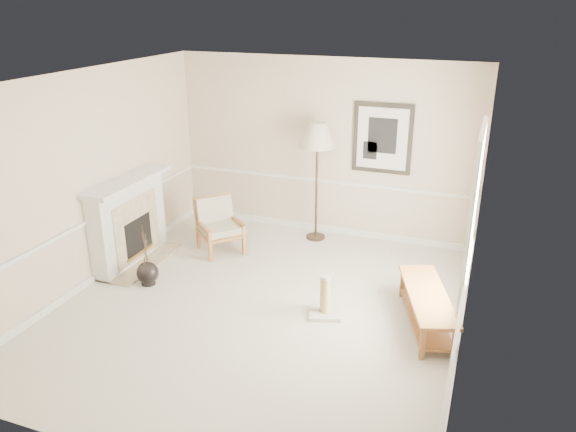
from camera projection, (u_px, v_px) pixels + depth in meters
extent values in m
plane|color=silver|center=(259.00, 308.00, 7.26)|extent=(5.50, 5.50, 0.00)
cube|color=beige|center=(324.00, 148.00, 9.13)|extent=(5.00, 0.04, 2.90)
cube|color=beige|center=(116.00, 317.00, 4.33)|extent=(5.00, 0.04, 2.90)
cube|color=beige|center=(86.00, 180.00, 7.54)|extent=(0.04, 5.50, 2.90)
cube|color=beige|center=(474.00, 231.00, 5.92)|extent=(0.04, 5.50, 2.90)
cube|color=white|center=(254.00, 80.00, 6.20)|extent=(5.00, 5.50, 0.04)
cube|color=white|center=(322.00, 228.00, 9.62)|extent=(4.95, 0.04, 0.10)
cube|color=white|center=(323.00, 181.00, 9.31)|extent=(4.95, 0.04, 0.05)
cube|color=white|center=(473.00, 213.00, 6.26)|extent=(0.03, 1.20, 1.80)
cube|color=white|center=(472.00, 213.00, 6.26)|extent=(0.05, 1.34, 1.94)
cube|color=black|center=(383.00, 138.00, 8.70)|extent=(0.92, 0.04, 1.10)
cube|color=white|center=(382.00, 139.00, 8.68)|extent=(0.78, 0.01, 0.96)
cube|color=black|center=(382.00, 136.00, 8.66)|extent=(0.45, 0.01, 0.55)
cube|color=white|center=(128.00, 223.00, 8.32)|extent=(0.28, 1.50, 1.25)
cube|color=white|center=(126.00, 181.00, 8.07)|extent=(0.46, 1.64, 0.06)
cube|color=#C6B28E|center=(137.00, 229.00, 8.30)|extent=(0.02, 1.05, 0.95)
cube|color=black|center=(139.00, 237.00, 8.35)|extent=(0.02, 0.62, 0.58)
cube|color=#AE8B3A|center=(140.00, 253.00, 8.44)|extent=(0.01, 0.66, 0.05)
cube|color=#C6B28E|center=(141.00, 261.00, 8.50)|extent=(0.60, 1.50, 0.03)
sphere|color=black|center=(148.00, 273.00, 7.80)|extent=(0.31, 0.31, 0.31)
cylinder|color=black|center=(148.00, 281.00, 7.84)|extent=(0.20, 0.20, 0.09)
cylinder|color=black|center=(145.00, 246.00, 7.65)|extent=(0.05, 0.13, 0.49)
cylinder|color=black|center=(145.00, 249.00, 7.66)|extent=(0.06, 0.16, 0.40)
cylinder|color=black|center=(145.00, 244.00, 7.63)|extent=(0.03, 0.07, 0.57)
cube|color=#A06933|center=(210.00, 251.00, 8.47)|extent=(0.08, 0.08, 0.34)
cube|color=#A06933|center=(198.00, 238.00, 8.93)|extent=(0.08, 0.08, 0.34)
cube|color=#A06933|center=(244.00, 244.00, 8.71)|extent=(0.08, 0.08, 0.34)
cube|color=#A06933|center=(231.00, 232.00, 9.17)|extent=(0.08, 0.08, 0.34)
cube|color=#A06933|center=(221.00, 233.00, 8.77)|extent=(0.88, 0.88, 0.04)
cube|color=#A06933|center=(213.00, 210.00, 8.90)|extent=(0.53, 0.56, 0.49)
cube|color=#A06933|center=(203.00, 227.00, 8.59)|extent=(0.50, 0.46, 0.04)
cube|color=#A06933|center=(237.00, 221.00, 8.83)|extent=(0.50, 0.46, 0.04)
cube|color=white|center=(220.00, 228.00, 8.74)|extent=(0.81, 0.81, 0.11)
cube|color=white|center=(215.00, 210.00, 8.85)|extent=(0.51, 0.54, 0.44)
cylinder|color=black|center=(316.00, 237.00, 9.35)|extent=(0.32, 0.32, 0.03)
cylinder|color=black|center=(317.00, 186.00, 9.02)|extent=(0.04, 0.04, 1.75)
cone|color=beige|center=(318.00, 135.00, 8.71)|extent=(0.70, 0.70, 0.38)
cube|color=#A06933|center=(428.00, 295.00, 6.74)|extent=(0.93, 1.59, 0.04)
cube|color=#A06933|center=(425.00, 317.00, 6.85)|extent=(0.83, 1.47, 0.03)
cube|color=#A06933|center=(423.00, 344.00, 6.17)|extent=(0.07, 0.07, 0.39)
cube|color=#A06933|center=(455.00, 344.00, 6.16)|extent=(0.07, 0.07, 0.39)
cube|color=#A06933|center=(402.00, 283.00, 7.47)|extent=(0.07, 0.07, 0.39)
cube|color=#A06933|center=(429.00, 284.00, 7.46)|extent=(0.07, 0.07, 0.39)
cube|color=beige|center=(325.00, 313.00, 7.10)|extent=(0.49, 0.49, 0.05)
cylinder|color=tan|center=(325.00, 295.00, 7.01)|extent=(0.13, 0.13, 0.47)
cylinder|color=beige|center=(325.00, 277.00, 6.91)|extent=(0.15, 0.15, 0.04)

